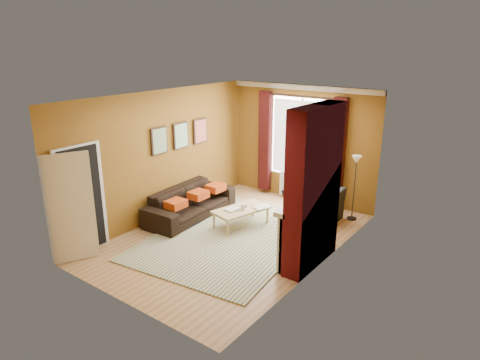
% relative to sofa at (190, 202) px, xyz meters
% --- Properties ---
extents(ground, '(5.50, 5.50, 0.00)m').
position_rel_sofa_xyz_m(ground, '(1.42, -0.31, -0.33)').
color(ground, '#986F45').
rests_on(ground, ground).
extents(room_walls, '(3.82, 5.54, 2.83)m').
position_rel_sofa_xyz_m(room_walls, '(2.05, -0.03, 1.05)').
color(room_walls, brown).
rests_on(room_walls, ground).
extents(striped_rug, '(3.23, 4.17, 0.02)m').
position_rel_sofa_xyz_m(striped_rug, '(1.38, -0.32, -0.32)').
color(striped_rug, '#365595').
rests_on(striped_rug, ground).
extents(sofa, '(1.04, 2.35, 0.67)m').
position_rel_sofa_xyz_m(sofa, '(0.00, 0.00, 0.00)').
color(sofa, black).
rests_on(sofa, ground).
extents(armchair, '(1.14, 1.00, 0.72)m').
position_rel_sofa_xyz_m(armchair, '(2.29, 1.47, 0.02)').
color(armchair, black).
rests_on(armchair, ground).
extents(coffee_table, '(0.87, 1.30, 0.40)m').
position_rel_sofa_xyz_m(coffee_table, '(1.22, 0.25, 0.02)').
color(coffee_table, tan).
rests_on(coffee_table, ground).
extents(wicker_stool, '(0.40, 0.40, 0.43)m').
position_rel_sofa_xyz_m(wicker_stool, '(2.21, 2.04, -0.12)').
color(wicker_stool, '#9A7143').
rests_on(wicker_stool, ground).
extents(floor_lamp, '(0.27, 0.27, 1.45)m').
position_rel_sofa_xyz_m(floor_lamp, '(2.97, 2.01, 0.81)').
color(floor_lamp, black).
rests_on(floor_lamp, ground).
extents(book_a, '(0.23, 0.30, 0.03)m').
position_rel_sofa_xyz_m(book_a, '(1.00, 0.09, 0.08)').
color(book_a, '#999999').
rests_on(book_a, coffee_table).
extents(book_b, '(0.35, 0.40, 0.03)m').
position_rel_sofa_xyz_m(book_b, '(1.44, 0.59, 0.07)').
color(book_b, '#999999').
rests_on(book_b, coffee_table).
extents(mug, '(0.13, 0.13, 0.10)m').
position_rel_sofa_xyz_m(mug, '(1.30, 0.21, 0.11)').
color(mug, '#999999').
rests_on(mug, coffee_table).
extents(tv_remote, '(0.07, 0.16, 0.02)m').
position_rel_sofa_xyz_m(tv_remote, '(1.25, 0.35, 0.07)').
color(tv_remote, '#29292C').
rests_on(tv_remote, coffee_table).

